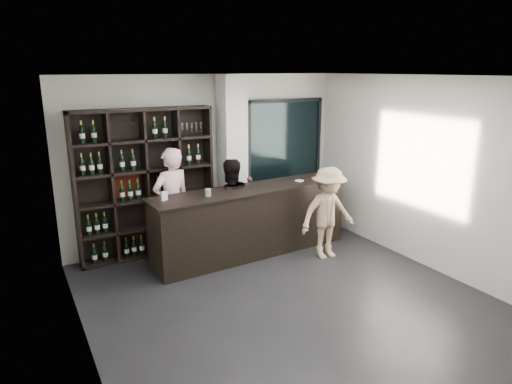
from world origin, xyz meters
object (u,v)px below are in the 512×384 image
wine_shelf (146,184)px  tasting_counter (252,221)px  taster_black (230,206)px  customer (328,213)px  taster_pink (172,204)px

wine_shelf → tasting_counter: size_ratio=0.70×
taster_black → customer: (1.26, -0.99, -0.04)m
taster_pink → customer: 2.50m
wine_shelf → taster_pink: 0.53m
taster_black → customer: bearing=146.5°
tasting_counter → customer: (0.99, -0.70, 0.18)m
tasting_counter → customer: customer is taller
taster_pink → customer: (2.18, -1.21, -0.15)m
tasting_counter → customer: size_ratio=2.29×
taster_pink → taster_black: 0.95m
wine_shelf → taster_pink: size_ratio=1.33×
wine_shelf → tasting_counter: (1.50, -0.82, -0.63)m
taster_black → tasting_counter: bearing=136.8°
tasting_counter → taster_black: size_ratio=2.17×
tasting_counter → taster_black: bearing=128.6°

